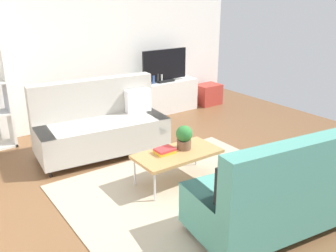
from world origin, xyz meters
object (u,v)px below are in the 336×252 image
potted_plant (184,137)px  bottle_0 (153,80)px  couch_beige (101,125)px  vase_1 (144,79)px  table_book_0 (165,152)px  storage_trunk (208,94)px  tv_console (164,97)px  bottle_2 (162,78)px  couch_green (284,191)px  vase_0 (138,81)px  bottle_1 (157,78)px  tv (165,66)px  coffee_table (178,154)px

potted_plant → bottle_0: bearing=65.1°
couch_beige → bottle_0: bearing=-141.1°
couch_beige → vase_1: size_ratio=10.37×
table_book_0 → vase_1: 2.84m
storage_trunk → potted_plant: bearing=-136.4°
tv_console → bottle_2: bottle_2 is taller
couch_green → bottle_0: (1.01, 3.93, 0.27)m
couch_beige → bottle_0: size_ratio=12.34×
table_book_0 → bottle_2: size_ratio=1.48×
storage_trunk → vase_0: vase_0 is taller
vase_0 → bottle_1: bearing=-12.9°
tv → vase_1: size_ratio=5.25×
couch_beige → vase_1: couch_beige is taller
table_book_0 → bottle_0: 2.83m
vase_1 → bottle_2: (0.34, -0.09, -0.01)m
coffee_table → bottle_2: (1.47, 2.51, 0.33)m
couch_beige → tv_console: 2.25m
couch_beige → vase_0: (1.36, 1.18, 0.27)m
coffee_table → vase_1: vase_1 is taller
coffee_table → potted_plant: potted_plant is taller
vase_0 → bottle_2: 0.50m
couch_beige → bottle_2: size_ratio=12.19×
storage_trunk → bottle_2: bottle_2 is taller
couch_green → potted_plant: couch_green is taller
potted_plant → table_book_0: bearing=173.5°
tv_console → vase_1: 0.60m
bottle_1 → potted_plant: bearing=-116.7°
tv → coffee_table: bearing=-121.7°
couch_green → tv_console: 4.17m
storage_trunk → table_book_0: 3.68m
couch_green → table_book_0: size_ratio=8.32×
tv_console → vase_0: vase_0 is taller
bottle_1 → couch_beige: bearing=-148.2°
storage_trunk → potted_plant: potted_plant is taller
vase_1 → bottle_0: size_ratio=1.19×
potted_plant → vase_1: 2.74m
storage_trunk → bottle_2: bearing=177.1°
bottle_2 → tv: bearing=12.5°
couch_green → vase_1: bearing=85.8°
couch_green → storage_trunk: 4.55m
tv → storage_trunk: 1.32m
coffee_table → vase_1: 2.86m
tv → table_book_0: bearing=-124.8°
tv → vase_0: (-0.58, 0.07, -0.24)m
tv_console → table_book_0: tv_console is taller
bottle_0 → vase_0: bearing=163.2°
couch_beige → tv: size_ratio=1.97×
storage_trunk → bottle_1: (-1.29, 0.06, 0.51)m
potted_plant → vase_0: bearing=71.7°
couch_green → bottle_1: size_ratio=10.54×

